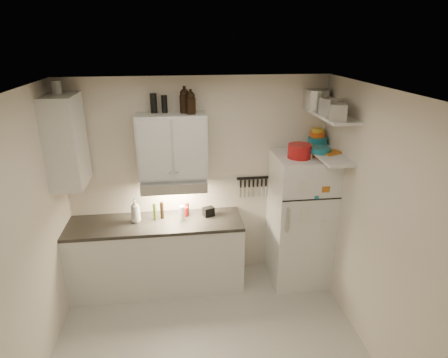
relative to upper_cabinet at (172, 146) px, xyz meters
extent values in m
cube|color=#B4B1A6|center=(0.30, -1.33, -1.84)|extent=(3.20, 3.00, 0.02)
cube|color=white|center=(0.30, -1.33, 0.78)|extent=(3.20, 3.00, 0.02)
cube|color=beige|center=(0.30, 0.18, -0.53)|extent=(3.20, 0.02, 2.60)
cube|color=beige|center=(-1.31, -1.33, -0.53)|extent=(0.02, 3.00, 2.60)
cube|color=beige|center=(1.91, -1.33, -0.53)|extent=(0.02, 3.00, 2.60)
cube|color=silver|center=(-0.25, -0.14, -1.39)|extent=(2.10, 0.60, 0.88)
cube|color=#2A2824|center=(-0.25, -0.14, -0.93)|extent=(2.10, 0.62, 0.04)
cube|color=silver|center=(0.00, 0.00, 0.00)|extent=(0.80, 0.33, 0.75)
cube|color=silver|center=(-1.14, -0.14, 0.12)|extent=(0.33, 0.55, 1.00)
cube|color=silver|center=(0.00, -0.06, -0.44)|extent=(0.76, 0.46, 0.12)
cube|color=white|center=(1.55, -0.18, -0.98)|extent=(0.70, 0.68, 1.70)
cube|color=silver|center=(1.75, -0.31, 0.38)|extent=(0.30, 0.95, 0.03)
cube|color=silver|center=(1.75, -0.31, -0.07)|extent=(0.30, 0.95, 0.03)
cube|color=black|center=(1.00, 0.15, -0.51)|extent=(0.42, 0.02, 0.03)
cylinder|color=#A91314|center=(1.45, -0.25, -0.05)|extent=(0.35, 0.35, 0.16)
cube|color=#B56216|center=(1.76, -0.30, -0.08)|extent=(0.32, 0.35, 0.09)
cylinder|color=silver|center=(1.56, -0.30, -0.07)|extent=(0.07, 0.07, 0.11)
cylinder|color=silver|center=(1.71, 0.04, 0.50)|extent=(0.39, 0.39, 0.22)
cube|color=#AAAAAD|center=(1.70, -0.41, 0.48)|extent=(0.24, 0.23, 0.19)
cube|color=#AAAAAD|center=(1.69, -0.64, 0.47)|extent=(0.21, 0.21, 0.17)
cylinder|color=#156878|center=(1.76, 0.01, 0.00)|extent=(0.23, 0.23, 0.09)
cylinder|color=#D65214|center=(1.76, 0.05, 0.07)|extent=(0.19, 0.19, 0.06)
cylinder|color=gold|center=(1.76, 0.05, 0.12)|extent=(0.14, 0.14, 0.05)
cylinder|color=#156878|center=(1.67, -0.31, -0.02)|extent=(0.30, 0.30, 0.06)
cylinder|color=black|center=(-0.07, 0.08, 0.47)|extent=(0.07, 0.07, 0.20)
cylinder|color=black|center=(-0.19, 0.08, 0.48)|extent=(0.09, 0.09, 0.22)
cylinder|color=silver|center=(-1.17, -0.06, 0.69)|extent=(0.11, 0.11, 0.14)
imported|color=silver|center=(-0.48, -0.10, -0.74)|extent=(0.16, 0.16, 0.33)
cylinder|color=brown|center=(0.14, 0.02, -0.82)|extent=(0.07, 0.07, 0.16)
cylinder|color=#3E6018|center=(-0.25, -0.08, -0.79)|extent=(0.06, 0.06, 0.22)
cylinder|color=black|center=(-0.17, -0.04, -0.80)|extent=(0.06, 0.06, 0.22)
cylinder|color=silver|center=(0.08, -0.12, -0.81)|extent=(0.07, 0.07, 0.18)
cylinder|color=#A91314|center=(0.12, -0.03, -0.85)|extent=(0.07, 0.07, 0.12)
cube|color=black|center=(0.41, -0.05, -0.85)|extent=(0.16, 0.14, 0.11)
camera|label=1|loc=(0.06, -4.24, 1.20)|focal=30.00mm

